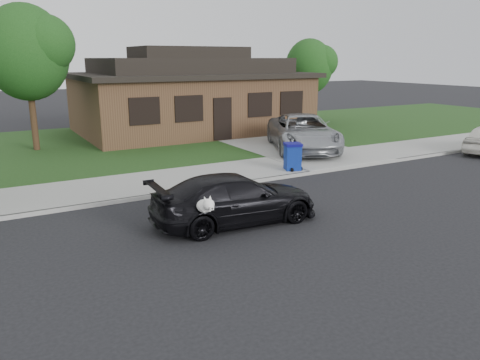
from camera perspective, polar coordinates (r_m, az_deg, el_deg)
ground at (r=12.62m, az=4.73°, el=-4.71°), size 120.00×120.00×0.00m
sidewalk at (r=16.79m, az=-4.85°, el=0.41°), size 60.00×3.00×0.12m
curb at (r=15.48m, az=-2.53°, el=-0.77°), size 60.00×0.12×0.12m
lawn at (r=24.14m, az=-12.84°, el=4.48°), size 60.00×13.00×0.13m
driveway at (r=23.91m, az=3.25°, el=4.74°), size 4.50×13.00×0.14m
sedan at (r=12.08m, az=-0.61°, el=-2.33°), size 4.50×2.26×1.28m
minivan at (r=21.37m, az=7.69°, el=5.78°), size 4.78×6.26×1.58m
recycling_bin at (r=17.53m, az=6.43°, el=2.89°), size 0.78×0.78×1.01m
house at (r=27.11m, az=-6.13°, el=10.25°), size 12.60×8.60×4.65m
tree_0 at (r=22.83m, az=-24.18°, el=14.18°), size 3.78×3.60×6.34m
tree_1 at (r=30.70m, az=8.74°, el=13.62°), size 3.15×3.00×5.25m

